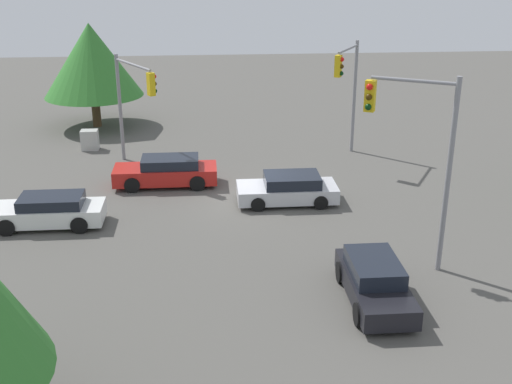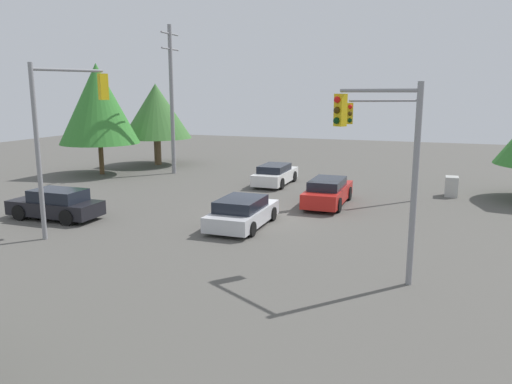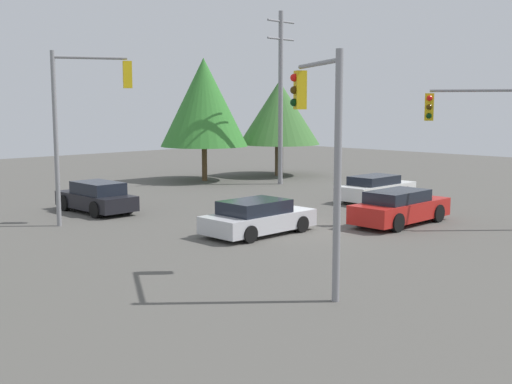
# 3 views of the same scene
# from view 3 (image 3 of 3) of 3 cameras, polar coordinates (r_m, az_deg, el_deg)

# --- Properties ---
(ground_plane) EXTENTS (80.00, 80.00, 0.00)m
(ground_plane) POSITION_cam_3_polar(r_m,az_deg,el_deg) (24.41, 3.16, -3.40)
(ground_plane) COLOR #54514C
(sedan_silver) EXTENTS (4.35, 2.02, 1.28)m
(sedan_silver) POSITION_cam_3_polar(r_m,az_deg,el_deg) (23.52, 0.16, -2.28)
(sedan_silver) COLOR silver
(sedan_silver) RESTS_ON ground_plane
(sedan_white) EXTENTS (4.49, 1.84, 1.28)m
(sedan_white) POSITION_cam_3_polar(r_m,az_deg,el_deg) (32.16, 10.61, 0.31)
(sedan_white) COLOR silver
(sedan_white) RESTS_ON ground_plane
(sedan_dark) EXTENTS (1.84, 4.25, 1.37)m
(sedan_dark) POSITION_cam_3_polar(r_m,az_deg,el_deg) (29.18, -13.99, -0.47)
(sedan_dark) COLOR black
(sedan_dark) RESTS_ON ground_plane
(sedan_red) EXTENTS (4.78, 1.86, 1.37)m
(sedan_red) POSITION_cam_3_polar(r_m,az_deg,el_deg) (26.08, 12.66, -1.35)
(sedan_red) COLOR red
(sedan_red) RESTS_ON ground_plane
(traffic_signal_main) EXTENTS (2.76, 1.62, 6.77)m
(traffic_signal_main) POSITION_cam_3_polar(r_m,az_deg,el_deg) (25.97, -15.06, 7.13)
(traffic_signal_main) COLOR gray
(traffic_signal_main) RESTS_ON ground_plane
(traffic_signal_cross) EXTENTS (2.26, 3.58, 5.51)m
(traffic_signal_cross) POSITION_cam_3_polar(r_m,az_deg,el_deg) (25.89, 19.83, 5.29)
(traffic_signal_cross) COLOR gray
(traffic_signal_cross) RESTS_ON ground_plane
(traffic_signal_aux) EXTENTS (1.77, 2.81, 5.98)m
(traffic_signal_aux) POSITION_cam_3_polar(r_m,az_deg,el_deg) (16.24, 5.72, 5.45)
(traffic_signal_aux) COLOR gray
(traffic_signal_aux) RESTS_ON ground_plane
(utility_pole_tall) EXTENTS (2.20, 0.28, 10.16)m
(utility_pole_tall) POSITION_cam_3_polar(r_m,az_deg,el_deg) (38.41, 2.20, 8.70)
(utility_pole_tall) COLOR gray
(utility_pole_tall) RESTS_ON ground_plane
(tree_behind) EXTENTS (5.45, 5.45, 6.34)m
(tree_behind) POSITION_cam_3_polar(r_m,az_deg,el_deg) (43.24, 2.07, 7.04)
(tree_behind) COLOR brown
(tree_behind) RESTS_ON ground_plane
(tree_right) EXTENTS (5.44, 5.44, 7.62)m
(tree_right) POSITION_cam_3_polar(r_m,az_deg,el_deg) (40.30, -4.66, 7.95)
(tree_right) COLOR brown
(tree_right) RESTS_ON ground_plane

